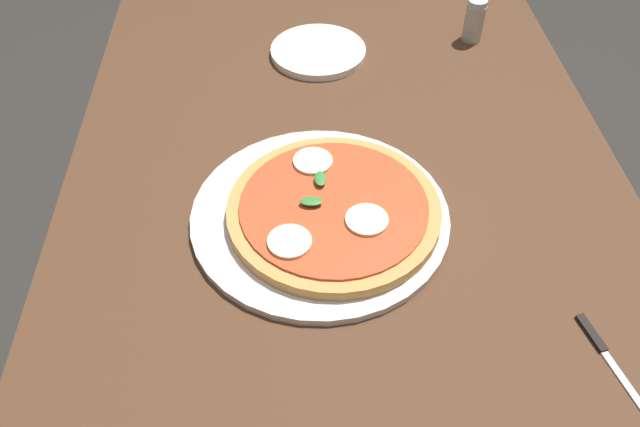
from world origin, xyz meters
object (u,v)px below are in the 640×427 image
pizza (333,210)px  plate_white (318,52)px  serving_tray (320,215)px  dining_table (348,251)px  pepper_shaker (474,20)px  knife (604,351)px

pizza → plate_white: (0.44, -0.00, -0.02)m
pizza → serving_tray: bearing=73.6°
dining_table → plate_white: 0.44m
pizza → pepper_shaker: 0.57m
pizza → knife: 0.40m
serving_tray → knife: (-0.25, -0.33, -0.00)m
serving_tray → pepper_shaker: size_ratio=4.49×
dining_table → knife: (-0.26, -0.29, 0.09)m
pepper_shaker → serving_tray: bearing=145.0°
serving_tray → pepper_shaker: bearing=-35.0°
serving_tray → pizza: pizza is taller
serving_tray → knife: serving_tray is taller
dining_table → knife: knife is taller
dining_table → pepper_shaker: pepper_shaker is taller
dining_table → serving_tray: bearing=102.6°
serving_tray → plate_white: plate_white is taller
plate_white → knife: size_ratio=1.26×
pizza → pepper_shaker: pepper_shaker is taller
dining_table → knife: 0.40m
knife → pepper_shaker: pepper_shaker is taller
knife → dining_table: bearing=48.4°
dining_table → plate_white: (0.43, 0.02, 0.10)m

